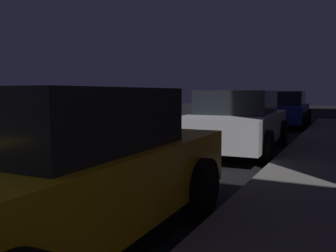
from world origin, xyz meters
The scene contains 3 objects.
car_yellow_cab centered at (2.85, 2.08, 0.70)m, with size 2.16×4.22×1.43m.
car_white centered at (2.85, 8.01, 0.70)m, with size 2.20×4.46×1.43m.
car_blue centered at (2.85, 14.67, 0.71)m, with size 2.16×4.19×1.43m.
Camera 1 is at (5.19, -0.29, 1.39)m, focal length 38.14 mm.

